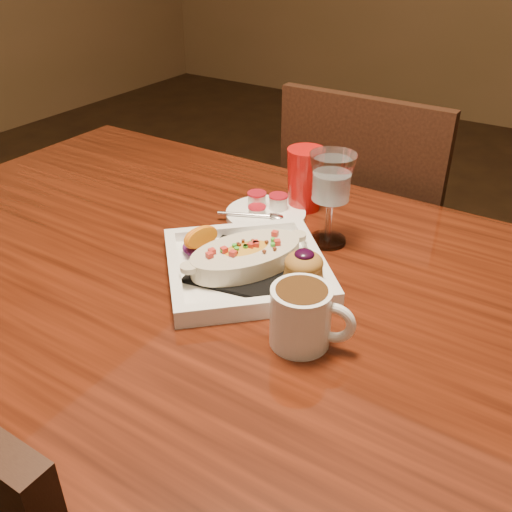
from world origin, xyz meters
The scene contains 8 objects.
table centered at (0.00, 0.00, 0.65)m, with size 1.50×0.90×0.75m.
chair_far centered at (0.00, 0.63, 0.51)m, with size 0.42×0.42×0.93m.
plate centered at (0.03, 0.02, 0.78)m, with size 0.36×0.36×0.08m.
coffee_mug centered at (0.18, -0.09, 0.80)m, with size 0.12×0.08×0.09m.
goblet centered at (0.08, 0.19, 0.87)m, with size 0.08×0.08×0.17m.
saucer centered at (-0.07, 0.21, 0.76)m, with size 0.16×0.16×0.11m.
creamer_loose centered at (-0.07, 0.20, 0.76)m, with size 0.04×0.04×0.03m.
red_tumbler centered at (-0.02, 0.29, 0.81)m, with size 0.08×0.08×0.13m, color red.
Camera 1 is at (0.47, -0.65, 1.27)m, focal length 40.00 mm.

